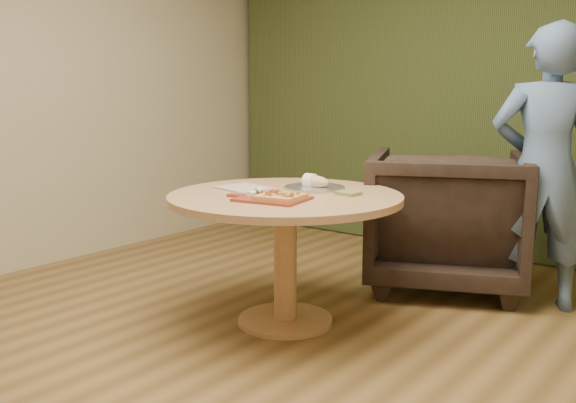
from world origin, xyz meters
The scene contains 12 objects.
room_shell centered at (0.00, 0.00, 1.40)m, with size 5.04×6.04×2.84m.
curtain centered at (0.00, 2.90, 1.40)m, with size 4.80×0.14×2.78m, color #2E3B1A.
pedestal_table centered at (-0.29, 0.70, 0.61)m, with size 1.30×1.30×0.75m.
pizza_paddle centered at (-0.23, 0.50, 0.76)m, with size 0.47×0.34×0.01m.
flatbread_pizza centered at (-0.17, 0.50, 0.78)m, with size 0.25×0.25×0.04m.
cutlery_roll centered at (-0.34, 0.51, 0.78)m, with size 0.08×0.20×0.03m.
newspaper centered at (-0.59, 0.70, 0.76)m, with size 0.30×0.25×0.01m, color silver.
serving_tray centered at (-0.27, 0.94, 0.76)m, with size 0.36×0.36×0.02m.
bread_roll centered at (-0.27, 0.94, 0.79)m, with size 0.19×0.09×0.09m.
green_packet centered at (0.01, 0.88, 0.76)m, with size 0.12×0.10×0.02m, color #586B30.
armchair centered at (0.13, 1.91, 0.51)m, with size 0.99×0.93×1.02m, color black.
person_standing centered at (0.75, 1.87, 0.85)m, with size 0.62×0.41×1.71m, color #526F9A.
Camera 1 is at (1.87, -2.07, 1.33)m, focal length 40.00 mm.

